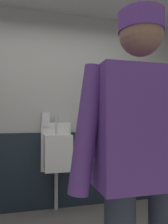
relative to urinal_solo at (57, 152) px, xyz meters
name	(u,v)px	position (x,y,z in m)	size (l,w,h in m)	color
wall_back	(47,109)	(-0.11, 0.22, 0.56)	(4.76, 0.12, 2.67)	#B2B2AD
wainscot_band_back	(48,171)	(-0.11, 0.14, -0.27)	(4.16, 0.03, 1.01)	#19232D
urinal_solo	(57,152)	(0.00, 0.00, 0.00)	(0.40, 0.34, 1.24)	white
person	(143,165)	(0.13, -1.94, 0.22)	(0.65, 0.60, 1.69)	#2D3342
soap_dispenser	(46,119)	(-0.14, 0.12, 0.42)	(0.10, 0.07, 0.18)	silver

